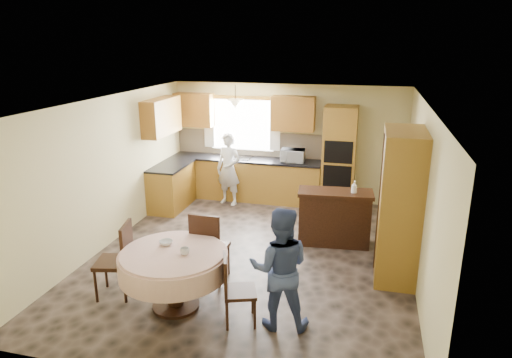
{
  "coord_description": "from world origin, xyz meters",
  "views": [
    {
      "loc": [
        1.73,
        -6.53,
        3.38
      ],
      "look_at": [
        -0.01,
        0.3,
        1.22
      ],
      "focal_mm": 32.0,
      "sensor_mm": 36.0,
      "label": 1
    }
  ],
  "objects_px": {
    "oven_tower": "(339,158)",
    "person_sink": "(229,169)",
    "dining_table": "(174,264)",
    "person_dining": "(280,268)",
    "cupboard": "(400,205)",
    "chair_right": "(234,286)",
    "chair_left": "(119,256)",
    "chair_back": "(208,244)",
    "sideboard": "(334,219)"
  },
  "relations": [
    {
      "from": "chair_right",
      "to": "person_dining",
      "type": "height_order",
      "value": "person_dining"
    },
    {
      "from": "chair_left",
      "to": "person_sink",
      "type": "height_order",
      "value": "person_sink"
    },
    {
      "from": "cupboard",
      "to": "chair_back",
      "type": "relative_size",
      "value": 2.02
    },
    {
      "from": "cupboard",
      "to": "person_sink",
      "type": "bearing_deg",
      "value": 145.06
    },
    {
      "from": "cupboard",
      "to": "chair_back",
      "type": "height_order",
      "value": "cupboard"
    },
    {
      "from": "chair_right",
      "to": "dining_table",
      "type": "bearing_deg",
      "value": 61.26
    },
    {
      "from": "chair_left",
      "to": "chair_back",
      "type": "height_order",
      "value": "chair_back"
    },
    {
      "from": "oven_tower",
      "to": "chair_back",
      "type": "xyz_separation_m",
      "value": [
        -1.54,
        -3.65,
        -0.46
      ]
    },
    {
      "from": "oven_tower",
      "to": "chair_left",
      "type": "xyz_separation_m",
      "value": [
        -2.59,
        -4.27,
        -0.48
      ]
    },
    {
      "from": "oven_tower",
      "to": "chair_back",
      "type": "bearing_deg",
      "value": -112.92
    },
    {
      "from": "person_sink",
      "to": "chair_back",
      "type": "bearing_deg",
      "value": -61.72
    },
    {
      "from": "chair_left",
      "to": "chair_back",
      "type": "distance_m",
      "value": 1.22
    },
    {
      "from": "chair_left",
      "to": "chair_right",
      "type": "relative_size",
      "value": 1.17
    },
    {
      "from": "sideboard",
      "to": "cupboard",
      "type": "xyz_separation_m",
      "value": [
        0.98,
        -0.85,
        0.65
      ]
    },
    {
      "from": "oven_tower",
      "to": "chair_right",
      "type": "height_order",
      "value": "oven_tower"
    },
    {
      "from": "chair_left",
      "to": "sideboard",
      "type": "bearing_deg",
      "value": 119.46
    },
    {
      "from": "dining_table",
      "to": "chair_right",
      "type": "bearing_deg",
      "value": -9.09
    },
    {
      "from": "oven_tower",
      "to": "person_sink",
      "type": "bearing_deg",
      "value": -170.2
    },
    {
      "from": "chair_left",
      "to": "person_sink",
      "type": "relative_size",
      "value": 0.68
    },
    {
      "from": "chair_back",
      "to": "person_sink",
      "type": "xyz_separation_m",
      "value": [
        -0.72,
        3.26,
        0.17
      ]
    },
    {
      "from": "sideboard",
      "to": "person_dining",
      "type": "relative_size",
      "value": 0.81
    },
    {
      "from": "cupboard",
      "to": "chair_back",
      "type": "bearing_deg",
      "value": -160.35
    },
    {
      "from": "cupboard",
      "to": "chair_right",
      "type": "bearing_deg",
      "value": -137.74
    },
    {
      "from": "chair_back",
      "to": "chair_left",
      "type": "bearing_deg",
      "value": 31.99
    },
    {
      "from": "cupboard",
      "to": "person_dining",
      "type": "bearing_deg",
      "value": -129.87
    },
    {
      "from": "sideboard",
      "to": "chair_right",
      "type": "relative_size",
      "value": 1.38
    },
    {
      "from": "sideboard",
      "to": "dining_table",
      "type": "relative_size",
      "value": 0.89
    },
    {
      "from": "cupboard",
      "to": "chair_left",
      "type": "relative_size",
      "value": 2.08
    },
    {
      "from": "chair_left",
      "to": "chair_right",
      "type": "bearing_deg",
      "value": 69.7
    },
    {
      "from": "oven_tower",
      "to": "person_dining",
      "type": "relative_size",
      "value": 1.38
    },
    {
      "from": "oven_tower",
      "to": "chair_right",
      "type": "distance_m",
      "value": 4.62
    },
    {
      "from": "sideboard",
      "to": "dining_table",
      "type": "bearing_deg",
      "value": -131.5
    },
    {
      "from": "dining_table",
      "to": "person_dining",
      "type": "relative_size",
      "value": 0.91
    },
    {
      "from": "sideboard",
      "to": "cupboard",
      "type": "distance_m",
      "value": 1.45
    },
    {
      "from": "sideboard",
      "to": "cupboard",
      "type": "relative_size",
      "value": 0.57
    },
    {
      "from": "sideboard",
      "to": "person_dining",
      "type": "bearing_deg",
      "value": -105.06
    },
    {
      "from": "person_dining",
      "to": "chair_back",
      "type": "bearing_deg",
      "value": -41.92
    },
    {
      "from": "cupboard",
      "to": "person_dining",
      "type": "distance_m",
      "value": 2.24
    },
    {
      "from": "cupboard",
      "to": "dining_table",
      "type": "relative_size",
      "value": 1.57
    },
    {
      "from": "dining_table",
      "to": "person_dining",
      "type": "height_order",
      "value": "person_dining"
    },
    {
      "from": "dining_table",
      "to": "person_sink",
      "type": "xyz_separation_m",
      "value": [
        -0.51,
        3.98,
        0.15
      ]
    },
    {
      "from": "sideboard",
      "to": "chair_right",
      "type": "xyz_separation_m",
      "value": [
        -0.99,
        -2.64,
        0.05
      ]
    },
    {
      "from": "chair_left",
      "to": "person_dining",
      "type": "relative_size",
      "value": 0.68
    },
    {
      "from": "oven_tower",
      "to": "chair_left",
      "type": "relative_size",
      "value": 2.02
    },
    {
      "from": "dining_table",
      "to": "chair_back",
      "type": "height_order",
      "value": "chair_back"
    },
    {
      "from": "person_sink",
      "to": "chair_right",
      "type": "bearing_deg",
      "value": -55.82
    },
    {
      "from": "cupboard",
      "to": "chair_left",
      "type": "distance_m",
      "value": 4.01
    },
    {
      "from": "dining_table",
      "to": "chair_back",
      "type": "xyz_separation_m",
      "value": [
        0.2,
        0.72,
        -0.02
      ]
    },
    {
      "from": "sideboard",
      "to": "chair_left",
      "type": "bearing_deg",
      "value": -143.31
    },
    {
      "from": "person_dining",
      "to": "dining_table",
      "type": "bearing_deg",
      "value": -11.08
    }
  ]
}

